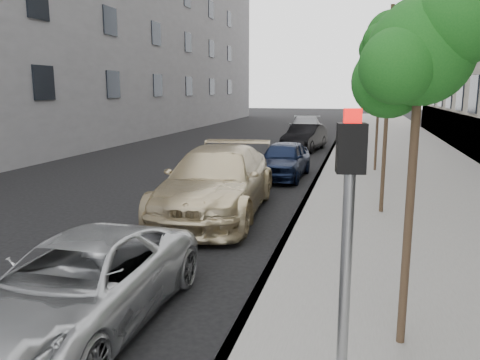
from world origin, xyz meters
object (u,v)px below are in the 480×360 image
at_px(minivan, 80,284).
at_px(sedan_rear, 306,128).
at_px(tree_mid, 392,36).
at_px(tree_far, 381,65).
at_px(sedan_black, 305,137).
at_px(tree_near, 423,53).
at_px(signal_pole, 347,233).
at_px(sedan_blue, 283,160).
at_px(suv, 217,181).

distance_m(minivan, sedan_rear, 25.15).
height_order(tree_mid, tree_far, tree_mid).
bearing_deg(tree_far, tree_mid, -90.00).
xyz_separation_m(sedan_black, sedan_rear, (-0.56, 5.36, 0.06)).
bearing_deg(sedan_black, tree_near, -70.80).
distance_m(tree_far, sedan_black, 8.03).
bearing_deg(signal_pole, tree_near, 57.89).
bearing_deg(sedan_rear, sedan_blue, -91.64).
bearing_deg(suv, tree_near, -57.52).
distance_m(signal_pole, sedan_blue, 13.21).
distance_m(suv, sedan_rear, 18.99).
distance_m(signal_pole, suv, 8.19).
xyz_separation_m(tree_near, signal_pole, (-0.69, -1.60, -1.62)).
relative_size(signal_pole, sedan_rear, 0.55).
bearing_deg(sedan_black, sedan_blue, -79.79).
bearing_deg(suv, tree_far, 56.60).
bearing_deg(tree_mid, suv, -169.56).
relative_size(tree_near, sedan_rear, 0.80).
distance_m(minivan, suv, 6.16).
height_order(tree_mid, sedan_blue, tree_mid).
bearing_deg(suv, sedan_black, 83.66).
relative_size(suv, sedan_blue, 1.50).
height_order(tree_near, tree_far, tree_far).
bearing_deg(signal_pole, minivan, 152.49).
height_order(minivan, suv, suv).
relative_size(suv, sedan_black, 1.39).
bearing_deg(tree_far, sedan_blue, -152.55).
relative_size(tree_far, sedan_blue, 1.21).
distance_m(tree_far, sedan_rear, 12.85).
distance_m(tree_near, sedan_rear, 25.22).
bearing_deg(tree_mid, tree_far, 90.00).
height_order(minivan, sedan_blue, sedan_blue).
bearing_deg(tree_mid, sedan_blue, 124.88).
height_order(tree_far, sedan_black, tree_far).
bearing_deg(minivan, sedan_blue, 85.58).
distance_m(signal_pole, sedan_black, 21.20).
height_order(tree_far, sedan_blue, tree_far).
bearing_deg(tree_far, signal_pole, -92.70).
height_order(tree_mid, sedan_rear, tree_mid).
bearing_deg(minivan, suv, 89.63).
height_order(tree_mid, minivan, tree_mid).
distance_m(sedan_blue, sedan_black, 8.10).
distance_m(suv, sedan_blue, 5.61).
height_order(tree_far, minivan, tree_far).
bearing_deg(tree_near, sedan_blue, 106.44).
height_order(tree_far, suv, tree_far).
relative_size(tree_far, sedan_rear, 0.91).
xyz_separation_m(minivan, sedan_rear, (0.12, 25.15, 0.15)).
height_order(suv, sedan_rear, suv).
xyz_separation_m(tree_near, sedan_rear, (-4.07, 24.72, -2.82)).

